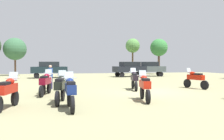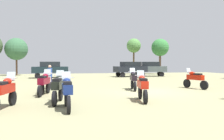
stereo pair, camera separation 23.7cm
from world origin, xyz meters
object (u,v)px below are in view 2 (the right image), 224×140
at_px(car_1, 150,68).
at_px(car_2, 50,68).
at_px(motorcycle_6, 133,79).
at_px(motorcycle_13, 67,91).
at_px(motorcycle_1, 44,83).
at_px(motorcycle_2, 58,87).
at_px(tree_2, 16,49).
at_px(motorcycle_11, 195,79).
at_px(person_2, 50,75).
at_px(motorcycle_4, 142,86).
at_px(car_3, 130,68).
at_px(motorcycle_7, 5,91).
at_px(motorcycle_5, 46,81).
at_px(tree_5, 134,46).
at_px(tree_1, 160,48).

distance_m(car_1, car_2, 13.40).
bearing_deg(motorcycle_6, motorcycle_13, -118.96).
bearing_deg(motorcycle_1, motorcycle_2, -62.59).
bearing_deg(car_1, motorcycle_13, 161.71).
xyz_separation_m(motorcycle_13, tree_2, (-7.06, 26.26, 3.13)).
relative_size(motorcycle_11, person_2, 1.26).
xyz_separation_m(motorcycle_2, motorcycle_4, (4.03, -0.21, -0.01)).
bearing_deg(car_2, motorcycle_2, 178.28).
distance_m(motorcycle_6, car_3, 14.93).
bearing_deg(car_1, motorcycle_7, 155.87).
distance_m(motorcycle_5, motorcycle_6, 5.80).
xyz_separation_m(motorcycle_4, motorcycle_13, (-3.62, -1.29, 0.01)).
relative_size(motorcycle_4, motorcycle_6, 0.99).
bearing_deg(tree_5, car_1, -83.79).
distance_m(tree_1, tree_5, 4.29).
xyz_separation_m(motorcycle_1, tree_1, (16.30, 21.00, 3.57)).
relative_size(motorcycle_1, car_1, 0.49).
bearing_deg(motorcycle_6, car_3, 83.91).
distance_m(car_2, person_2, 12.37).
bearing_deg(car_1, tree_5, 17.06).
distance_m(motorcycle_6, person_2, 5.96).
relative_size(motorcycle_1, tree_1, 0.39).
height_order(car_2, tree_5, tree_5).
bearing_deg(motorcycle_6, tree_5, 82.19).
bearing_deg(motorcycle_11, person_2, 153.01).
xyz_separation_m(car_2, tree_1, (16.97, 5.52, 3.13)).
bearing_deg(motorcycle_11, tree_5, 68.86).
bearing_deg(motorcycle_5, tree_2, 115.17).
xyz_separation_m(tree_2, tree_5, (17.88, -0.05, 0.72)).
bearing_deg(tree_2, car_2, -51.27).
distance_m(motorcycle_11, tree_5, 21.01).
relative_size(motorcycle_7, motorcycle_11, 1.05).
bearing_deg(tree_1, tree_5, 169.20).
distance_m(motorcycle_6, tree_2, 23.77).
xyz_separation_m(motorcycle_2, motorcycle_6, (4.92, 4.23, -0.01)).
relative_size(motorcycle_13, car_3, 0.48).
relative_size(car_1, tree_2, 0.83).
relative_size(motorcycle_13, tree_1, 0.38).
bearing_deg(person_2, car_2, -59.83).
xyz_separation_m(motorcycle_4, motorcycle_7, (-6.10, -0.66, 0.00)).
xyz_separation_m(car_2, person_2, (0.79, -12.34, -0.17)).
bearing_deg(car_2, person_2, 177.18).
distance_m(motorcycle_11, tree_2, 26.40).
bearing_deg(motorcycle_1, motorcycle_5, 101.47).
bearing_deg(car_3, tree_2, 57.76).
bearing_deg(tree_5, car_2, -153.67).
height_order(motorcycle_6, motorcycle_13, motorcycle_6).
relative_size(motorcycle_6, tree_5, 0.37).
height_order(motorcycle_7, person_2, person_2).
height_order(motorcycle_4, motorcycle_11, motorcycle_4).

